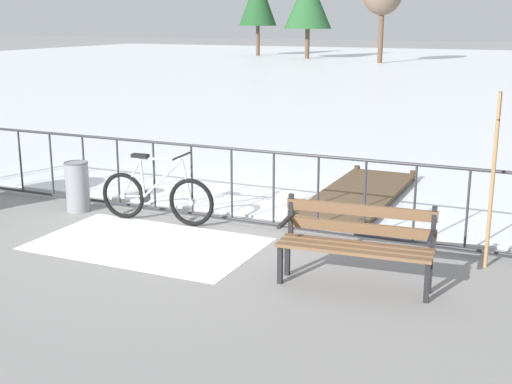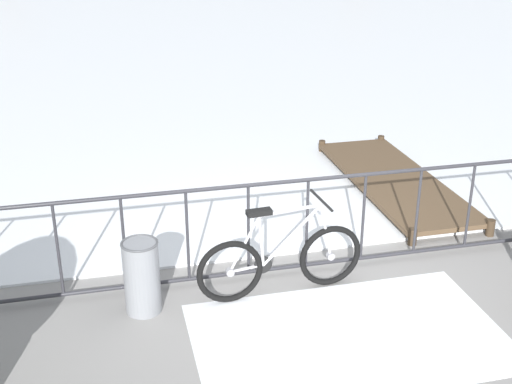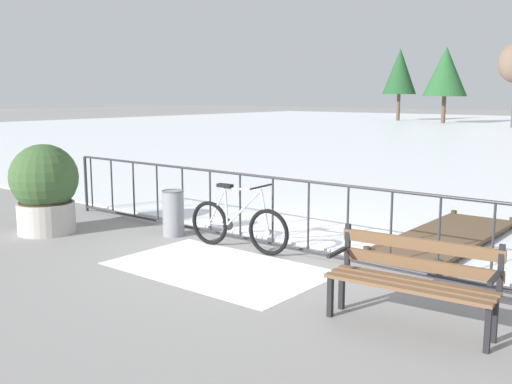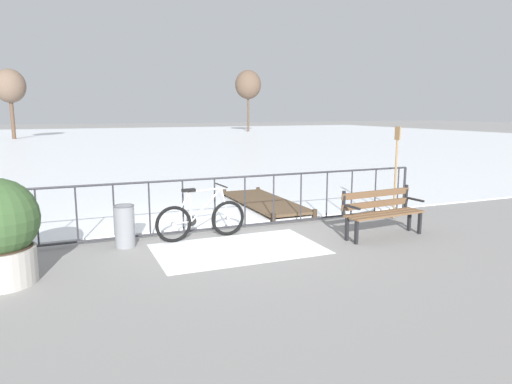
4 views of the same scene
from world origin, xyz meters
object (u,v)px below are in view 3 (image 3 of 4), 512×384
park_bench (413,275)px  trash_bin (173,213)px  planter_with_shrub (45,188)px  bicycle_near_railing (238,225)px

park_bench → trash_bin: bearing=166.4°
park_bench → planter_with_shrub: planter_with_shrub is taller
park_bench → trash_bin: size_ratio=2.23×
bicycle_near_railing → planter_with_shrub: (-3.12, -1.14, 0.37)m
park_bench → trash_bin: (-4.50, 1.09, -0.14)m
park_bench → planter_with_shrub: size_ratio=1.13×
bicycle_near_railing → trash_bin: size_ratio=2.34×
bicycle_near_railing → trash_bin: 1.35m
planter_with_shrub → trash_bin: 2.14m
bicycle_near_railing → park_bench: bicycle_near_railing is taller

